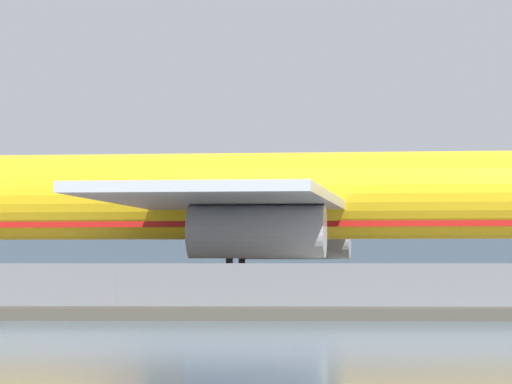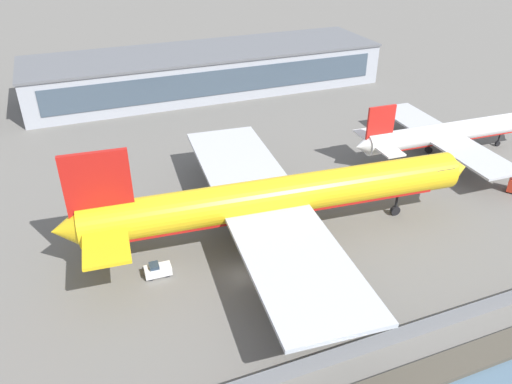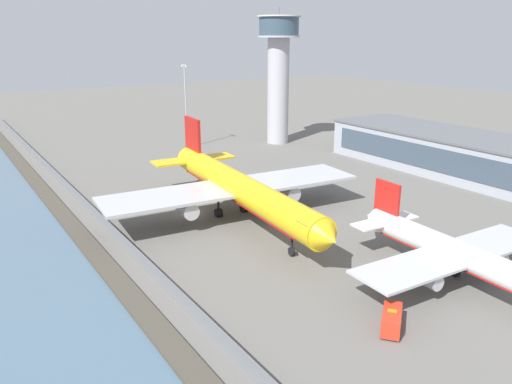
{
  "view_description": "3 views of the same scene",
  "coord_description": "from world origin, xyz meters",
  "px_view_note": "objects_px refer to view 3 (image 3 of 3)",
  "views": [
    {
      "loc": [
        8.79,
        -81.18,
        2.31
      ],
      "look_at": [
        5.27,
        4.44,
        6.37
      ],
      "focal_mm": 105.0,
      "sensor_mm": 36.0,
      "label": 1
    },
    {
      "loc": [
        -16.07,
        -44.51,
        39.44
      ],
      "look_at": [
        7.52,
        14.81,
        2.06
      ],
      "focal_mm": 35.0,
      "sensor_mm": 36.0,
      "label": 2
    },
    {
      "loc": [
        80.57,
        -38.28,
        32.27
      ],
      "look_at": [
        2.35,
        12.98,
        2.81
      ],
      "focal_mm": 35.0,
      "sensor_mm": 36.0,
      "label": 3
    }
  ],
  "objects_px": {
    "ops_van": "(392,319)",
    "control_tower": "(278,67)",
    "apron_light_mast_apron_west": "(186,102)",
    "passenger_jet_white_red": "(461,256)",
    "cargo_jet_yellow": "(237,187)",
    "baggage_tug": "(187,194)"
  },
  "relations": [
    {
      "from": "ops_van",
      "to": "control_tower",
      "type": "distance_m",
      "value": 107.16
    },
    {
      "from": "ops_van",
      "to": "apron_light_mast_apron_west",
      "type": "xyz_separation_m",
      "value": [
        -100.65,
        22.81,
        12.23
      ]
    },
    {
      "from": "passenger_jet_white_red",
      "to": "apron_light_mast_apron_west",
      "type": "distance_m",
      "value": 98.84
    },
    {
      "from": "passenger_jet_white_red",
      "to": "ops_van",
      "type": "distance_m",
      "value": 16.15
    },
    {
      "from": "cargo_jet_yellow",
      "to": "apron_light_mast_apron_west",
      "type": "height_order",
      "value": "apron_light_mast_apron_west"
    },
    {
      "from": "baggage_tug",
      "to": "control_tower",
      "type": "bearing_deg",
      "value": 126.17
    },
    {
      "from": "cargo_jet_yellow",
      "to": "baggage_tug",
      "type": "height_order",
      "value": "cargo_jet_yellow"
    },
    {
      "from": "ops_van",
      "to": "apron_light_mast_apron_west",
      "type": "height_order",
      "value": "apron_light_mast_apron_west"
    },
    {
      "from": "cargo_jet_yellow",
      "to": "apron_light_mast_apron_west",
      "type": "relative_size",
      "value": 2.33
    },
    {
      "from": "cargo_jet_yellow",
      "to": "ops_van",
      "type": "xyz_separation_m",
      "value": [
        40.63,
        -4.03,
        -4.72
      ]
    },
    {
      "from": "passenger_jet_white_red",
      "to": "control_tower",
      "type": "bearing_deg",
      "value": 159.09
    },
    {
      "from": "cargo_jet_yellow",
      "to": "apron_light_mast_apron_west",
      "type": "bearing_deg",
      "value": 162.62
    },
    {
      "from": "ops_van",
      "to": "control_tower",
      "type": "xyz_separation_m",
      "value": [
        -92.22,
        49.95,
        21.97
      ]
    },
    {
      "from": "passenger_jet_white_red",
      "to": "control_tower",
      "type": "distance_m",
      "value": 97.9
    },
    {
      "from": "cargo_jet_yellow",
      "to": "baggage_tug",
      "type": "xyz_separation_m",
      "value": [
        -16.32,
        -2.33,
        -5.19
      ]
    },
    {
      "from": "baggage_tug",
      "to": "apron_light_mast_apron_west",
      "type": "xyz_separation_m",
      "value": [
        -43.71,
        21.12,
        12.7
      ]
    },
    {
      "from": "control_tower",
      "to": "baggage_tug",
      "type": "bearing_deg",
      "value": -53.83
    },
    {
      "from": "baggage_tug",
      "to": "cargo_jet_yellow",
      "type": "bearing_deg",
      "value": 8.12
    },
    {
      "from": "apron_light_mast_apron_west",
      "to": "passenger_jet_white_red",
      "type": "bearing_deg",
      "value": -4.16
    },
    {
      "from": "control_tower",
      "to": "apron_light_mast_apron_west",
      "type": "distance_m",
      "value": 30.04
    },
    {
      "from": "apron_light_mast_apron_west",
      "to": "cargo_jet_yellow",
      "type": "bearing_deg",
      "value": -17.38
    },
    {
      "from": "ops_van",
      "to": "apron_light_mast_apron_west",
      "type": "bearing_deg",
      "value": 167.23
    }
  ]
}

